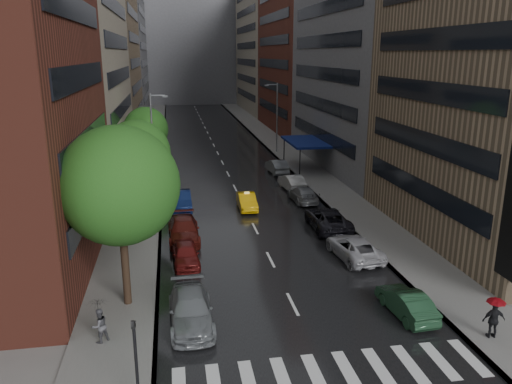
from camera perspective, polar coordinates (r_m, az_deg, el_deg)
ground at (r=23.89m, az=6.58°, el=-17.10°), size 220.00×220.00×0.00m
road at (r=70.67m, az=-4.71°, el=5.07°), size 14.00×140.00×0.01m
sidewalk_left at (r=70.47m, az=-12.04°, el=4.80°), size 4.00×140.00×0.15m
sidewalk_right at (r=71.97m, az=2.48°, el=5.35°), size 4.00×140.00×0.15m
crosswalk at (r=22.36m, az=8.61°, el=-19.70°), size 13.15×2.80×0.01m
buildings_left at (r=78.61m, az=-17.07°, el=17.23°), size 8.00×108.00×38.00m
buildings_right at (r=78.80m, az=6.01°, el=17.10°), size 8.05×109.10×36.00m
building_far at (r=137.40m, az=-7.51°, el=16.79°), size 40.00×14.00×32.00m
tree_near at (r=25.51m, az=-15.36°, el=0.69°), size 6.00×6.00×9.56m
tree_mid at (r=38.60m, az=-13.49°, el=4.25°), size 5.10×5.10×8.12m
tree_far at (r=54.24m, az=-12.48°, el=7.01°), size 4.68×4.68×7.46m
taxi at (r=42.50m, az=-1.06°, el=-1.07°), size 1.49×4.12×1.35m
parked_cars_left at (r=33.52m, az=-8.14°, el=-5.76°), size 2.22×23.99×1.55m
parked_cars_right at (r=40.53m, az=7.04°, el=-1.93°), size 2.81×36.06×1.57m
ped_black_umbrella at (r=24.21m, az=-17.53°, el=-13.50°), size 1.01×0.98×2.09m
ped_red_umbrella at (r=25.93m, az=25.60°, el=-12.50°), size 1.08×0.82×2.01m
traffic_light at (r=19.70m, az=-13.60°, el=-17.58°), size 0.18×0.15×3.45m
street_lamp_left at (r=49.91m, az=-11.66°, el=6.09°), size 1.74×0.22×9.00m
street_lamp_right at (r=66.15m, az=2.34°, el=8.67°), size 1.74×0.22×9.00m
awning at (r=57.08m, az=5.66°, el=5.71°), size 4.00×8.00×3.12m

